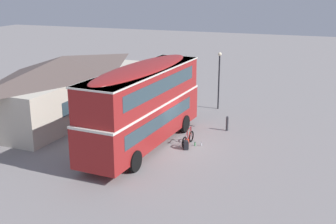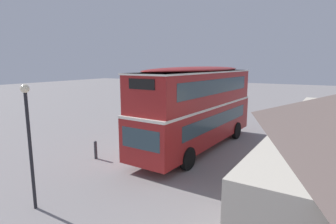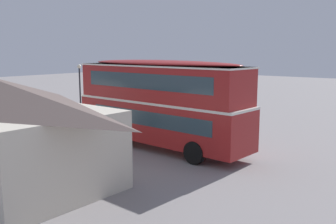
{
  "view_description": "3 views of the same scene",
  "coord_description": "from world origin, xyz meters",
  "px_view_note": "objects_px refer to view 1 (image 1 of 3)",
  "views": [
    {
      "loc": [
        -22.32,
        -8.11,
        9.09
      ],
      "look_at": [
        0.84,
        0.51,
        1.68
      ],
      "focal_mm": 45.91,
      "sensor_mm": 36.0,
      "label": 1
    },
    {
      "loc": [
        13.58,
        7.53,
        4.92
      ],
      "look_at": [
        -0.66,
        -0.55,
        2.03
      ],
      "focal_mm": 29.07,
      "sensor_mm": 36.0,
      "label": 2
    },
    {
      "loc": [
        -13.54,
        17.19,
        5.28
      ],
      "look_at": [
        0.07,
        -0.6,
        1.65
      ],
      "focal_mm": 40.56,
      "sensor_mm": 36.0,
      "label": 3
    }
  ],
  "objects_px": {
    "touring_bicycle": "(188,139)",
    "street_lamp": "(219,74)",
    "backpack_on_ground": "(186,144)",
    "water_bottle_green_metal": "(195,144)",
    "water_bottle_clear_plastic": "(201,144)",
    "kerb_bollard": "(227,123)",
    "double_decker_bus": "(143,102)"
  },
  "relations": [
    {
      "from": "double_decker_bus",
      "to": "backpack_on_ground",
      "type": "relative_size",
      "value": 18.74
    },
    {
      "from": "water_bottle_green_metal",
      "to": "street_lamp",
      "type": "height_order",
      "value": "street_lamp"
    },
    {
      "from": "kerb_bollard",
      "to": "street_lamp",
      "type": "bearing_deg",
      "value": 20.57
    },
    {
      "from": "water_bottle_clear_plastic",
      "to": "water_bottle_green_metal",
      "type": "bearing_deg",
      "value": 109.85
    },
    {
      "from": "water_bottle_clear_plastic",
      "to": "street_lamp",
      "type": "height_order",
      "value": "street_lamp"
    },
    {
      "from": "backpack_on_ground",
      "to": "water_bottle_clear_plastic",
      "type": "distance_m",
      "value": 1.1
    },
    {
      "from": "double_decker_bus",
      "to": "water_bottle_clear_plastic",
      "type": "relative_size",
      "value": 44.95
    },
    {
      "from": "water_bottle_clear_plastic",
      "to": "water_bottle_green_metal",
      "type": "relative_size",
      "value": 1.03
    },
    {
      "from": "touring_bicycle",
      "to": "street_lamp",
      "type": "bearing_deg",
      "value": 1.52
    },
    {
      "from": "water_bottle_clear_plastic",
      "to": "street_lamp",
      "type": "xyz_separation_m",
      "value": [
        7.94,
        0.98,
        2.57
      ]
    },
    {
      "from": "water_bottle_clear_plastic",
      "to": "kerb_bollard",
      "type": "relative_size",
      "value": 0.25
    },
    {
      "from": "double_decker_bus",
      "to": "street_lamp",
      "type": "height_order",
      "value": "double_decker_bus"
    },
    {
      "from": "kerb_bollard",
      "to": "double_decker_bus",
      "type": "bearing_deg",
      "value": 138.35
    },
    {
      "from": "backpack_on_ground",
      "to": "water_bottle_clear_plastic",
      "type": "relative_size",
      "value": 2.4
    },
    {
      "from": "touring_bicycle",
      "to": "water_bottle_green_metal",
      "type": "bearing_deg",
      "value": -83.71
    },
    {
      "from": "water_bottle_green_metal",
      "to": "street_lamp",
      "type": "xyz_separation_m",
      "value": [
        8.06,
        0.64,
        2.57
      ]
    },
    {
      "from": "backpack_on_ground",
      "to": "water_bottle_green_metal",
      "type": "xyz_separation_m",
      "value": [
        0.73,
        -0.33,
        -0.19
      ]
    },
    {
      "from": "street_lamp",
      "to": "double_decker_bus",
      "type": "bearing_deg",
      "value": 166.91
    },
    {
      "from": "backpack_on_ground",
      "to": "water_bottle_green_metal",
      "type": "height_order",
      "value": "backpack_on_ground"
    },
    {
      "from": "water_bottle_clear_plastic",
      "to": "street_lamp",
      "type": "distance_m",
      "value": 8.4
    },
    {
      "from": "double_decker_bus",
      "to": "backpack_on_ground",
      "type": "xyz_separation_m",
      "value": [
        0.35,
        -2.43,
        -2.35
      ]
    },
    {
      "from": "touring_bicycle",
      "to": "water_bottle_clear_plastic",
      "type": "distance_m",
      "value": 0.83
    },
    {
      "from": "touring_bicycle",
      "to": "street_lamp",
      "type": "height_order",
      "value": "street_lamp"
    },
    {
      "from": "double_decker_bus",
      "to": "kerb_bollard",
      "type": "distance_m",
      "value": 6.25
    },
    {
      "from": "touring_bicycle",
      "to": "backpack_on_ground",
      "type": "distance_m",
      "value": 0.69
    },
    {
      "from": "backpack_on_ground",
      "to": "water_bottle_clear_plastic",
      "type": "bearing_deg",
      "value": -38.33
    },
    {
      "from": "water_bottle_clear_plastic",
      "to": "double_decker_bus",
      "type": "bearing_deg",
      "value": 111.08
    },
    {
      "from": "kerb_bollard",
      "to": "backpack_on_ground",
      "type": "bearing_deg",
      "value": 160.01
    },
    {
      "from": "water_bottle_green_metal",
      "to": "touring_bicycle",
      "type": "bearing_deg",
      "value": 96.29
    },
    {
      "from": "touring_bicycle",
      "to": "water_bottle_clear_plastic",
      "type": "bearing_deg",
      "value": -77.45
    },
    {
      "from": "water_bottle_green_metal",
      "to": "kerb_bollard",
      "type": "distance_m",
      "value": 3.53
    },
    {
      "from": "touring_bicycle",
      "to": "backpack_on_ground",
      "type": "relative_size",
      "value": 3.09
    }
  ]
}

